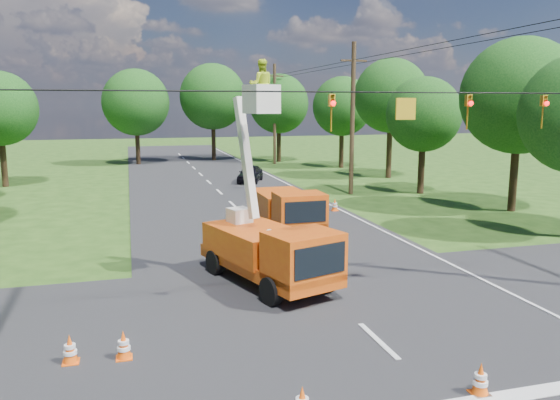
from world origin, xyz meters
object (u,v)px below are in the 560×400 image
object	(u,v)px
bucket_truck	(269,239)
tree_right_e	(342,106)
traffic_cone_3	(299,228)
pole_right_mid	(352,118)
traffic_cone_5	(70,349)
tree_far_a	(136,103)
distant_car	(250,174)
tree_right_b	(520,96)
traffic_cone_7	(335,205)
pole_right_far	(275,113)
traffic_cone_1	(480,379)
tree_far_c	(279,104)
tree_right_d	(391,96)
second_truck	(288,209)
tree_right_c	(424,115)
traffic_cone_2	(307,255)
tree_far_b	(213,97)
traffic_cone_4	(124,345)
ground_worker	(269,263)

from	to	relation	value
bucket_truck	tree_right_e	world-z (taller)	tree_right_e
traffic_cone_3	tree_right_e	xyz separation A→B (m)	(12.26, 25.48, 5.45)
bucket_truck	pole_right_mid	xyz separation A→B (m)	(10.04, 16.87, 3.55)
traffic_cone_5	tree_far_a	distance (m)	44.61
distant_car	tree_right_b	world-z (taller)	tree_right_b
traffic_cone_7	pole_right_mid	size ratio (longest dim) A/B	0.07
bucket_truck	pole_right_far	world-z (taller)	pole_right_far
traffic_cone_1	tree_right_e	distance (m)	42.32
tree_far_a	pole_right_mid	bearing A→B (deg)	-59.59
traffic_cone_5	tree_far_c	world-z (taller)	tree_far_c
traffic_cone_5	tree_far_c	distance (m)	46.71
tree_right_d	tree_far_c	distance (m)	15.92
second_truck	traffic_cone_3	xyz separation A→B (m)	(0.36, -0.74, -0.77)
traffic_cone_7	tree_far_c	size ratio (longest dim) A/B	0.08
tree_right_c	pole_right_far	bearing A→B (deg)	102.62
second_truck	traffic_cone_2	bearing A→B (deg)	-98.57
pole_right_mid	traffic_cone_2	bearing A→B (deg)	-118.32
pole_right_mid	traffic_cone_3	bearing A→B (deg)	-123.60
tree_right_c	traffic_cone_2	bearing A→B (deg)	-132.41
tree_right_c	tree_far_b	world-z (taller)	tree_far_b
second_truck	pole_right_far	size ratio (longest dim) A/B	0.58
second_truck	tree_right_e	bearing A→B (deg)	62.63
traffic_cone_4	traffic_cone_2	bearing A→B (deg)	43.34
distant_car	pole_right_far	bearing A→B (deg)	90.12
traffic_cone_5	pole_right_far	size ratio (longest dim) A/B	0.07
traffic_cone_7	tree_right_d	world-z (taller)	tree_right_d
distant_car	tree_right_c	size ratio (longest dim) A/B	0.50
pole_right_mid	tree_right_e	size ratio (longest dim) A/B	1.16
traffic_cone_4	traffic_cone_1	bearing A→B (deg)	-27.21
traffic_cone_2	traffic_cone_7	world-z (taller)	same
tree_right_b	tree_right_e	bearing A→B (deg)	92.99
traffic_cone_1	pole_right_far	world-z (taller)	pole_right_far
tree_right_c	traffic_cone_3	bearing A→B (deg)	-140.89
bucket_truck	tree_right_d	xyz separation A→B (m)	(16.34, 23.87, 5.12)
traffic_cone_3	tree_right_d	bearing A→B (deg)	52.81
traffic_cone_7	pole_right_far	world-z (taller)	pole_right_far
tree_right_d	tree_right_e	bearing A→B (deg)	97.13
traffic_cone_4	tree_right_d	size ratio (longest dim) A/B	0.07
tree_right_e	second_truck	bearing A→B (deg)	-117.03
ground_worker	tree_right_d	distance (m)	30.18
bucket_truck	pole_right_far	xyz separation A→B (m)	(10.04, 36.87, 3.55)
traffic_cone_2	tree_right_e	bearing A→B (deg)	65.96
tree_far_a	tree_far_b	bearing A→B (deg)	14.04
traffic_cone_1	traffic_cone_2	size ratio (longest dim) A/B	1.00
distant_car	tree_right_d	world-z (taller)	tree_right_d
tree_right_d	traffic_cone_4	bearing A→B (deg)	-126.65
distant_car	tree_far_b	world-z (taller)	tree_far_b
second_truck	traffic_cone_1	world-z (taller)	second_truck
tree_right_e	tree_far_c	size ratio (longest dim) A/B	0.94
tree_far_a	traffic_cone_4	bearing A→B (deg)	-91.59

